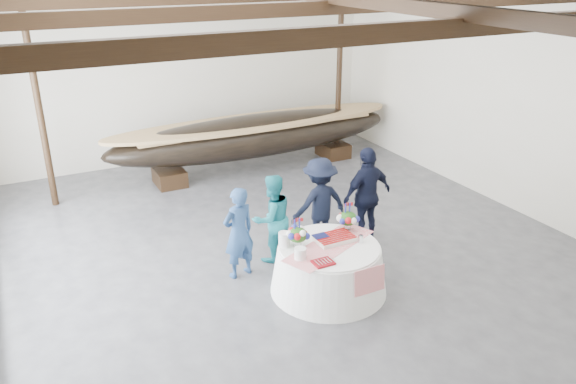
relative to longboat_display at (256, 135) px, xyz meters
name	(u,v)px	position (x,y,z in m)	size (l,w,h in m)	color
floor	(294,255)	(-1.19, -4.27, -0.88)	(10.00, 12.00, 0.01)	#3D3D42
wall_back	(183,71)	(-1.19, 1.73, 1.37)	(10.00, 0.02, 4.50)	silver
wall_right	(517,100)	(3.81, -4.27, 1.37)	(0.02, 12.00, 4.50)	silver
pavilion_structure	(273,16)	(-1.19, -3.52, 3.13)	(9.80, 11.76, 4.50)	black
longboat_display	(256,135)	(0.00, 0.00, 0.00)	(7.33, 1.47, 1.37)	black
banquet_table	(329,268)	(-1.22, -5.49, -0.49)	(1.83, 1.83, 0.78)	white
tabletop_items	(322,232)	(-1.24, -5.30, 0.06)	(1.77, 1.17, 0.40)	red
guest_woman_blue	(239,233)	(-2.29, -4.44, -0.10)	(0.57, 0.37, 1.56)	navy
guest_woman_teal	(272,218)	(-1.57, -4.19, -0.10)	(0.76, 0.59, 1.55)	teal
guest_man_left	(319,203)	(-0.61, -4.13, -0.04)	(1.08, 0.62, 1.67)	black
guest_man_right	(367,195)	(0.24, -4.36, 0.03)	(1.06, 0.44, 1.81)	black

